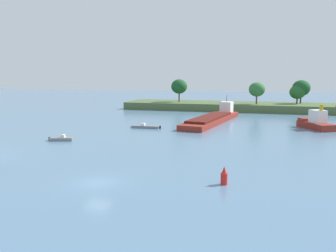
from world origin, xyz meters
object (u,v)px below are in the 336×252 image
object	(u,v)px
small_motorboat	(62,139)
channel_buoy_red	(224,177)
tugboat	(316,122)
cargo_barge	(213,118)
fishing_skiff	(146,127)

from	to	relation	value
small_motorboat	channel_buoy_red	size ratio (longest dim) A/B	2.21
tugboat	cargo_barge	bearing A→B (deg)	168.28
tugboat	small_motorboat	size ratio (longest dim) A/B	2.15
tugboat	channel_buoy_red	distance (m)	44.18
fishing_skiff	small_motorboat	bearing A→B (deg)	-118.86
fishing_skiff	small_motorboat	xyz separation A→B (m)	(-9.29, -16.85, 0.02)
tugboat	cargo_barge	distance (m)	22.30
fishing_skiff	small_motorboat	size ratio (longest dim) A/B	1.47
channel_buoy_red	tugboat	bearing A→B (deg)	71.38
fishing_skiff	channel_buoy_red	world-z (taller)	channel_buoy_red
cargo_barge	channel_buoy_red	size ratio (longest dim) A/B	15.81
small_motorboat	cargo_barge	bearing A→B (deg)	54.03
small_motorboat	tugboat	bearing A→B (deg)	30.08
small_motorboat	fishing_skiff	bearing A→B (deg)	61.14
tugboat	cargo_barge	world-z (taller)	cargo_barge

